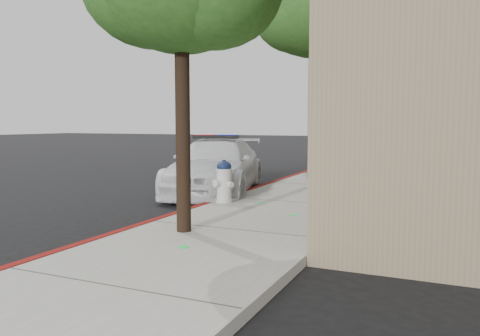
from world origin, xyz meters
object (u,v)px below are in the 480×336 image
street_tree_far (344,76)px  street_tree_mid (315,13)px  fire_hydrant (224,181)px  police_car (216,166)px

street_tree_far → street_tree_mid: bearing=-88.0°
street_tree_mid → street_tree_far: 5.24m
street_tree_mid → street_tree_far: size_ratio=1.39×
fire_hydrant → street_tree_mid: (0.56, 5.04, 4.53)m
police_car → street_tree_mid: (1.81, 2.99, 4.42)m
police_car → fire_hydrant: police_car is taller
street_tree_far → police_car: bearing=-101.5°
street_tree_mid → street_tree_far: bearing=92.0°
police_car → street_tree_far: bearing=63.8°
street_tree_mid → street_tree_far: (-0.17, 5.05, -1.41)m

